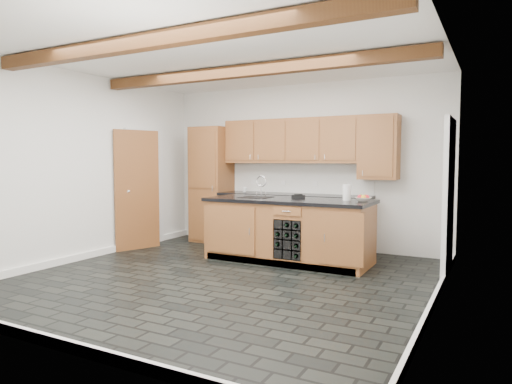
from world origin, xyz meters
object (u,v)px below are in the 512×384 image
island (288,230)px  fruit_bowl (363,199)px  kitchen_scale (298,196)px  paper_towel (347,192)px

island → fruit_bowl: 1.19m
fruit_bowl → island: bearing=-172.5°
fruit_bowl → kitchen_scale: bearing=175.5°
paper_towel → kitchen_scale: bearing=175.7°
island → kitchen_scale: size_ratio=11.42×
kitchen_scale → fruit_bowl: kitchen_scale is taller
kitchen_scale → fruit_bowl: 1.01m
fruit_bowl → paper_towel: (-0.24, 0.02, 0.08)m
kitchen_scale → fruit_bowl: (1.01, -0.08, -0.00)m
island → fruit_bowl: bearing=7.5°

